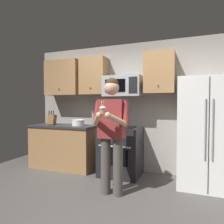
# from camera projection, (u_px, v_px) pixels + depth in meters

# --- Properties ---
(ground_plane) EXTENTS (6.00, 6.00, 0.00)m
(ground_plane) POSITION_uv_depth(u_px,v_px,m) (98.00, 210.00, 2.61)
(ground_plane) COLOR #474442
(wall_back) EXTENTS (4.40, 0.10, 2.60)m
(wall_back) POSITION_uv_depth(u_px,v_px,m) (134.00, 108.00, 4.19)
(wall_back) COLOR gray
(wall_back) RESTS_ON ground
(oven_range) EXTENTS (0.76, 0.70, 0.93)m
(oven_range) POSITION_uv_depth(u_px,v_px,m) (121.00, 151.00, 3.91)
(oven_range) COLOR black
(oven_range) RESTS_ON ground
(microwave) EXTENTS (0.74, 0.41, 0.40)m
(microwave) POSITION_uv_depth(u_px,v_px,m) (123.00, 86.00, 3.98)
(microwave) COLOR #9EA0A5
(refrigerator) EXTENTS (0.90, 0.75, 1.80)m
(refrigerator) POSITION_uv_depth(u_px,v_px,m) (207.00, 133.00, 3.33)
(refrigerator) COLOR white
(refrigerator) RESTS_ON ground
(cabinet_row_upper) EXTENTS (2.78, 0.36, 0.76)m
(cabinet_row_upper) POSITION_uv_depth(u_px,v_px,m) (97.00, 76.00, 4.22)
(cabinet_row_upper) COLOR #9E7247
(counter_left) EXTENTS (1.44, 0.66, 0.92)m
(counter_left) POSITION_uv_depth(u_px,v_px,m) (64.00, 146.00, 4.40)
(counter_left) COLOR #9E7247
(counter_left) RESTS_ON ground
(knife_block) EXTENTS (0.16, 0.15, 0.32)m
(knife_block) POSITION_uv_depth(u_px,v_px,m) (52.00, 120.00, 4.42)
(knife_block) COLOR brown
(knife_block) RESTS_ON counter_left
(bowl_large_white) EXTENTS (0.26, 0.26, 0.12)m
(bowl_large_white) POSITION_uv_depth(u_px,v_px,m) (78.00, 122.00, 4.27)
(bowl_large_white) COLOR white
(bowl_large_white) RESTS_ON counter_left
(person) EXTENTS (0.60, 0.48, 1.76)m
(person) POSITION_uv_depth(u_px,v_px,m) (111.00, 129.00, 3.03)
(person) COLOR #4C4742
(person) RESTS_ON ground
(cupcake) EXTENTS (0.09, 0.09, 0.17)m
(cupcake) POSITION_uv_depth(u_px,v_px,m) (103.00, 110.00, 2.71)
(cupcake) COLOR #A87F56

